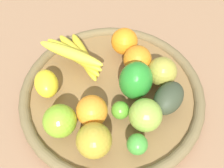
# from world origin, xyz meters

# --- Properties ---
(ground_plane) EXTENTS (2.40, 2.40, 0.00)m
(ground_plane) POSITION_xyz_m (0.00, 0.00, 0.00)
(ground_plane) COLOR #997051
(ground_plane) RESTS_ON ground
(basket) EXTENTS (0.45, 0.45, 0.04)m
(basket) POSITION_xyz_m (0.00, 0.00, 0.02)
(basket) COLOR olive
(basket) RESTS_ON ground_plane
(banana_bunch) EXTENTS (0.18, 0.16, 0.07)m
(banana_bunch) POSITION_xyz_m (-0.10, 0.06, 0.07)
(banana_bunch) COLOR yellow
(banana_bunch) RESTS_ON basket
(lime_1) EXTENTS (0.06, 0.06, 0.04)m
(lime_1) POSITION_xyz_m (0.03, -0.07, 0.06)
(lime_1) COLOR #579E29
(lime_1) RESTS_ON basket
(lime_0) EXTENTS (0.04, 0.04, 0.04)m
(lime_0) POSITION_xyz_m (0.08, -0.14, 0.06)
(lime_0) COLOR green
(lime_0) RESTS_ON basket
(orange_0) EXTENTS (0.09, 0.09, 0.07)m
(orange_0) POSITION_xyz_m (0.05, 0.07, 0.08)
(orange_0) COLOR orange
(orange_0) RESTS_ON basket
(apple_3) EXTENTS (0.10, 0.10, 0.07)m
(apple_3) POSITION_xyz_m (-0.01, -0.15, 0.08)
(apple_3) COLOR #B2952C
(apple_3) RESTS_ON basket
(orange_2) EXTENTS (0.09, 0.09, 0.07)m
(orange_2) POSITION_xyz_m (0.01, 0.13, 0.08)
(orange_2) COLOR orange
(orange_2) RESTS_ON basket
(apple_1) EXTENTS (0.10, 0.10, 0.07)m
(apple_1) POSITION_xyz_m (-0.09, -0.12, 0.08)
(apple_1) COLOR #83B72A
(apple_1) RESTS_ON basket
(avocado) EXTENTS (0.09, 0.11, 0.06)m
(avocado) POSITION_xyz_m (0.13, -0.02, 0.07)
(avocado) COLOR #343E2A
(avocado) RESTS_ON basket
(apple_2) EXTENTS (0.09, 0.09, 0.07)m
(apple_2) POSITION_xyz_m (0.11, 0.05, 0.08)
(apple_2) COLOR #A49B3A
(apple_2) RESTS_ON basket
(orange_1) EXTENTS (0.10, 0.10, 0.07)m
(orange_1) POSITION_xyz_m (-0.03, -0.09, 0.08)
(orange_1) COLOR orange
(orange_1) RESTS_ON basket
(apple_0) EXTENTS (0.10, 0.10, 0.07)m
(apple_0) POSITION_xyz_m (0.08, -0.08, 0.08)
(apple_0) COLOR #8FB242
(apple_0) RESTS_ON basket
(bell_pepper) EXTENTS (0.10, 0.10, 0.09)m
(bell_pepper) POSITION_xyz_m (0.05, -0.00, 0.09)
(bell_pepper) COLOR #278729
(bell_pepper) RESTS_ON basket
(lemon_0) EXTENTS (0.08, 0.09, 0.05)m
(lemon_0) POSITION_xyz_m (-0.15, -0.03, 0.07)
(lemon_0) COLOR yellow
(lemon_0) RESTS_ON basket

